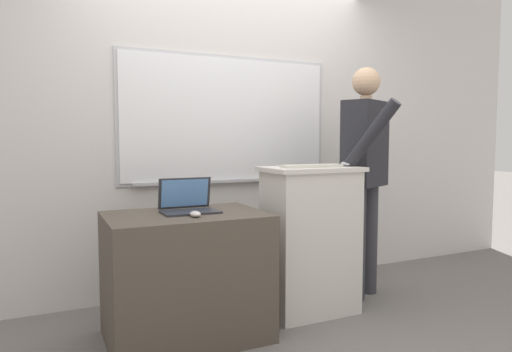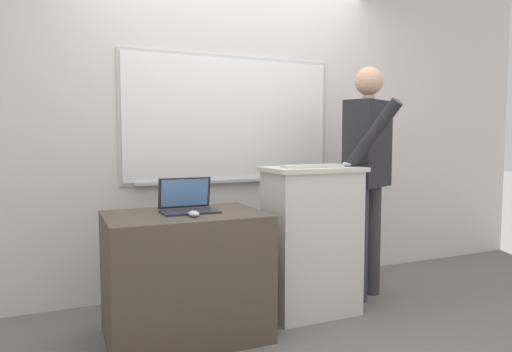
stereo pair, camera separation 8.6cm
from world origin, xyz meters
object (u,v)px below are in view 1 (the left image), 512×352
at_px(person_presenter, 365,166).
at_px(wireless_keyboard, 312,166).
at_px(lectern_podium, 310,240).
at_px(computer_mouse_by_keyboard, 346,164).
at_px(computer_mouse_by_laptop, 195,214).
at_px(laptop, 188,202).
at_px(side_desk, 186,276).

relative_size(person_presenter, wireless_keyboard, 4.05).
xyz_separation_m(lectern_podium, computer_mouse_by_keyboard, (0.27, -0.04, 0.53)).
xyz_separation_m(person_presenter, computer_mouse_by_laptop, (-1.45, -0.28, -0.23)).
xyz_separation_m(laptop, computer_mouse_by_laptop, (-0.02, -0.21, -0.04)).
distance_m(side_desk, computer_mouse_by_keyboard, 1.36).
bearing_deg(wireless_keyboard, laptop, 174.09).
height_order(person_presenter, computer_mouse_by_laptop, person_presenter).
bearing_deg(person_presenter, wireless_keyboard, 168.79).
bearing_deg(wireless_keyboard, lectern_podium, 63.20).
bearing_deg(person_presenter, lectern_podium, 164.19).
relative_size(person_presenter, computer_mouse_by_laptop, 17.69).
bearing_deg(laptop, computer_mouse_by_keyboard, -3.65).
distance_m(person_presenter, wireless_keyboard, 0.60).
bearing_deg(laptop, person_presenter, 2.62).
distance_m(lectern_podium, computer_mouse_by_keyboard, 0.60).
distance_m(side_desk, laptop, 0.45).
bearing_deg(computer_mouse_by_keyboard, side_desk, 179.88).
relative_size(lectern_podium, computer_mouse_by_laptop, 10.33).
bearing_deg(side_desk, computer_mouse_by_keyboard, -0.12).
bearing_deg(lectern_podium, side_desk, -177.74).
xyz_separation_m(side_desk, wireless_keyboard, (0.89, -0.02, 0.66)).
distance_m(person_presenter, computer_mouse_by_laptop, 1.49).
xyz_separation_m(wireless_keyboard, computer_mouse_by_keyboard, (0.30, 0.02, 0.01)).
distance_m(lectern_podium, computer_mouse_by_laptop, 0.96).
height_order(lectern_podium, computer_mouse_by_keyboard, computer_mouse_by_keyboard).
bearing_deg(computer_mouse_by_keyboard, person_presenter, 26.13).
xyz_separation_m(lectern_podium, laptop, (-0.88, 0.03, 0.31)).
distance_m(laptop, computer_mouse_by_laptop, 0.22).
height_order(lectern_podium, computer_mouse_by_laptop, lectern_podium).
distance_m(side_desk, wireless_keyboard, 1.10).
relative_size(lectern_podium, laptop, 3.02).
relative_size(computer_mouse_by_laptop, computer_mouse_by_keyboard, 1.00).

